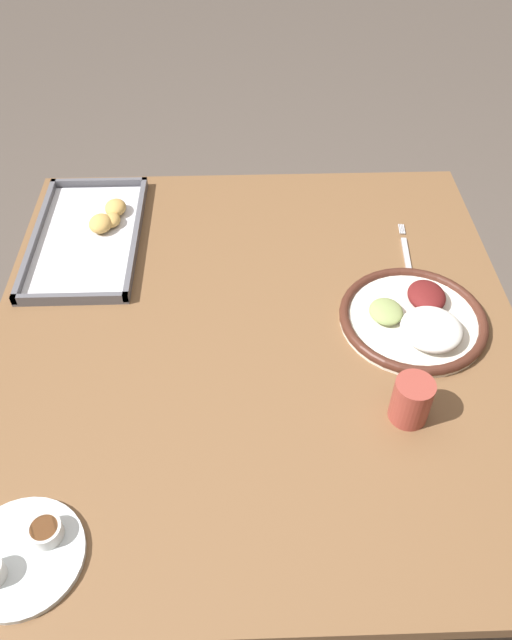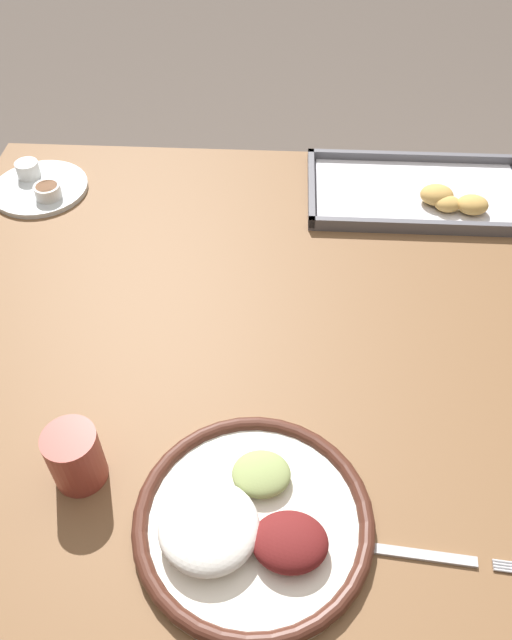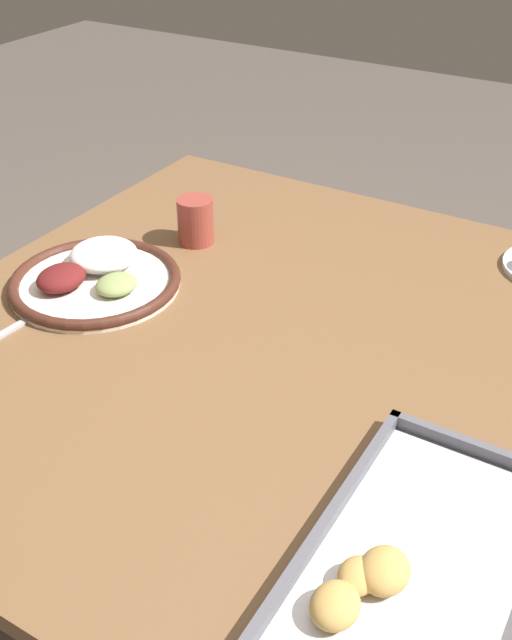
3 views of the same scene
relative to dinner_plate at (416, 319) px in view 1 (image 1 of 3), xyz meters
name	(u,v)px [view 1 (image 1 of 3)]	position (x,y,z in m)	size (l,w,h in m)	color
ground_plane	(256,505)	(-0.01, 0.32, -0.72)	(8.00, 8.00, 0.00)	#564C44
dining_table	(256,362)	(-0.01, 0.32, -0.11)	(1.12, 1.05, 0.70)	brown
dinner_plate	(416,319)	(0.00, 0.00, 0.00)	(0.29, 0.29, 0.05)	white
fork	(407,257)	(0.20, -0.03, -0.01)	(0.21, 0.03, 0.00)	#B2B2B7
saucer_plate	(20,555)	(-0.45, 0.67, 0.00)	(0.19, 0.19, 0.04)	silver
baking_tray	(91,233)	(0.30, 0.68, 0.00)	(0.43, 0.24, 0.04)	#595960
drinking_cup	(411,400)	(-0.22, 0.06, 0.03)	(0.07, 0.07, 0.09)	#993D33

